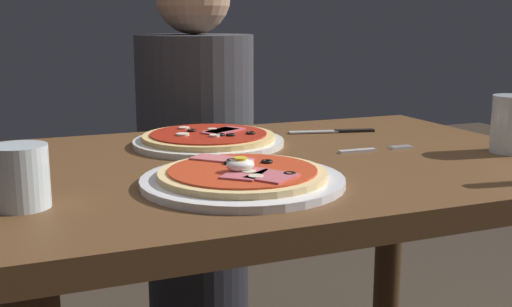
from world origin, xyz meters
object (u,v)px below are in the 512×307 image
knife (338,131)px  diner_person (197,186)px  dining_table (280,232)px  water_glass_near (21,181)px  pizza_across_left (209,139)px  pizza_foreground (243,177)px  fork (370,150)px  water_glass_far (512,128)px

knife → diner_person: bearing=115.4°
dining_table → water_glass_near: bearing=-161.1°
pizza_across_left → knife: (0.31, 0.03, -0.01)m
dining_table → water_glass_near: size_ratio=12.03×
pizza_foreground → pizza_across_left: size_ratio=1.03×
fork → knife: knife is taller
dining_table → pizza_across_left: size_ratio=3.40×
pizza_across_left → dining_table: bearing=-63.3°
water_glass_near → water_glass_far: water_glass_far is taller
pizza_across_left → diner_person: diner_person is taller
fork → water_glass_near: bearing=-166.9°
dining_table → water_glass_near: 0.51m
dining_table → knife: (0.23, 0.20, 0.15)m
dining_table → fork: 0.24m
pizza_foreground → water_glass_near: size_ratio=3.66×
water_glass_near → knife: 0.77m
water_glass_far → fork: bearing=155.7°
pizza_foreground → water_glass_far: 0.57m
pizza_foreground → diner_person: diner_person is taller
water_glass_far → fork: 0.27m
pizza_foreground → water_glass_far: size_ratio=2.89×
fork → diner_person: size_ratio=0.13×
dining_table → fork: (0.19, -0.01, 0.14)m
water_glass_near → dining_table: bearing=18.9°
water_glass_near → water_glass_far: 0.88m
dining_table → pizza_foreground: pizza_foreground is taller
dining_table → pizza_across_left: (-0.08, 0.17, 0.15)m
dining_table → water_glass_far: 0.48m
pizza_foreground → water_glass_far: water_glass_far is taller
water_glass_near → pizza_foreground: bearing=0.1°
water_glass_far → diner_person: 0.89m
pizza_foreground → pizza_across_left: bearing=81.3°
water_glass_far → knife: size_ratio=0.56×
pizza_foreground → pizza_across_left: 0.33m
pizza_across_left → diner_person: size_ratio=0.26×
water_glass_near → diner_person: bearing=58.6°
pizza_across_left → water_glass_far: 0.59m
dining_table → knife: knife is taller
water_glass_far → diner_person: diner_person is taller
dining_table → knife: bearing=40.8°
knife → diner_person: diner_person is taller
water_glass_near → knife: (0.68, 0.35, -0.03)m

